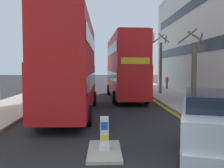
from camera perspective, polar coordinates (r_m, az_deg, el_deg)
The scene contains 12 objects.
sidewalk_right at distance 22.00m, azimuth 15.41°, elevation -3.60°, with size 4.00×80.00×0.14m, color #ADA89E.
sidewalk_left at distance 21.98m, azimuth -19.05°, elevation -3.68°, with size 4.00×80.00×0.14m, color #ADA89E.
kerb_line_outer at distance 19.54m, azimuth 11.25°, elevation -4.65°, with size 0.10×56.00×0.01m, color yellow.
kerb_line_inner at distance 19.51m, azimuth 10.79°, elevation -4.66°, with size 0.10×56.00×0.01m, color yellow.
traffic_island at distance 8.76m, azimuth -1.70°, elevation -14.85°, with size 1.10×2.20×0.10m, color #ADA89E.
keep_left_bollard at distance 8.60m, azimuth -1.71°, elevation -11.33°, with size 0.36×0.28×1.11m.
double_decker_bus_away at distance 15.60m, azimuth -9.18°, elevation 4.40°, with size 2.82×10.82×5.64m.
double_decker_bus_oncoming at distance 22.83m, azimuth 2.95°, elevation 4.24°, with size 3.17×10.91×5.64m.
taxi_minivan at distance 7.96m, azimuth 22.51°, elevation -9.43°, with size 3.30×5.16×2.12m.
pedestrian_far at distance 32.69m, azimuth 12.27°, elevation 0.44°, with size 0.34×0.22×1.62m.
street_tree_near at distance 18.60m, azimuth 17.97°, elevation 2.83°, with size 1.58×1.76×5.55m.
street_tree_mid at distance 26.91m, azimuth 10.86°, elevation 4.61°, with size 1.72×1.71×6.35m.
Camera 1 is at (-0.02, -4.82, 2.85)m, focal length 40.59 mm.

